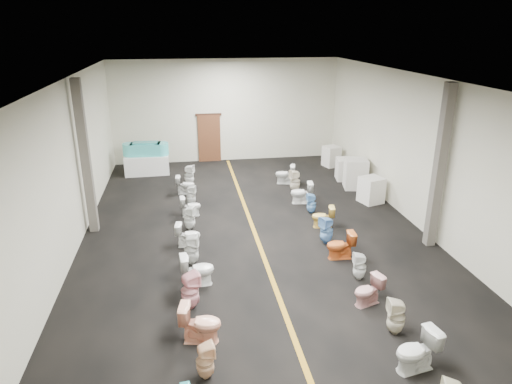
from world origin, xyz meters
The scene contains 39 objects.
floor centered at (0.00, 0.00, 0.00)m, with size 16.00×16.00×0.00m, color black.
ceiling centered at (0.00, 0.00, 4.50)m, with size 16.00×16.00×0.00m, color black.
wall_back centered at (0.00, 8.00, 2.25)m, with size 10.00×10.00×0.00m, color beige.
wall_front centered at (0.00, -8.00, 2.25)m, with size 10.00×10.00×0.00m, color beige.
wall_left centered at (-5.00, 0.00, 2.25)m, with size 16.00×16.00×0.00m, color beige.
wall_right centered at (5.00, 0.00, 2.25)m, with size 16.00×16.00×0.00m, color beige.
aisle_stripe centered at (0.00, 0.00, 0.00)m, with size 0.12×15.60×0.01m, color #9C6E16.
back_door centered at (-0.80, 7.94, 1.05)m, with size 1.00×0.10×2.10m, color #562D19.
door_frame centered at (-0.80, 7.95, 2.12)m, with size 1.15×0.08×0.10m, color #331C11.
column_left centered at (-4.75, 1.00, 2.25)m, with size 0.25×0.25×4.50m, color #59544C.
column_right centered at (4.75, -1.50, 2.25)m, with size 0.25×0.25×4.50m, color #59544C.
display_table centered at (-3.50, 6.46, 0.40)m, with size 1.78×0.89×0.79m, color white.
bathtub centered at (-3.50, 6.46, 1.07)m, with size 1.86×0.74×0.55m.
appliance_crate_a centered at (4.40, 1.86, 0.45)m, with size 0.70×0.70×0.90m, color white.
appliance_crate_b centered at (4.40, 3.38, 0.56)m, with size 0.82×0.82×1.13m, color silver.
appliance_crate_c centered at (4.40, 4.41, 0.43)m, with size 0.75×0.75×0.86m, color silver.
appliance_crate_d centered at (4.40, 6.27, 0.45)m, with size 0.62×0.62×0.89m, color silver.
toilet_left_1 centered at (-1.79, -5.72, 0.35)m, with size 0.31×0.32×0.70m, color #ECBC91.
toilet_left_2 centered at (-1.82, -4.71, 0.41)m, with size 0.45×0.80×0.81m, color #FFB291.
toilet_left_3 centered at (-1.99, -3.55, 0.43)m, with size 0.39×0.40×0.86m, color pink.
toilet_left_4 centered at (-1.80, -2.62, 0.40)m, with size 0.45×0.79×0.80m, color white.
toilet_left_5 centered at (-1.90, -1.57, 0.41)m, with size 0.37×0.38×0.82m, color silver.
toilet_left_6 centered at (-1.97, -0.54, 0.34)m, with size 0.38×0.67×0.69m, color white.
toilet_left_7 centered at (-1.90, 0.59, 0.37)m, with size 0.34×0.34×0.75m, color white.
toilet_left_8 centered at (-1.84, 1.65, 0.33)m, with size 0.37×0.65×0.67m, color white.
toilet_left_9 centered at (-1.80, 2.60, 0.35)m, with size 0.31×0.32×0.69m, color silver.
toilet_left_10 centered at (-1.97, 3.76, 0.34)m, with size 0.38×0.67×0.69m, color silver.
toilet_left_11 centered at (-1.81, 4.69, 0.41)m, with size 0.36×0.37×0.81m, color white.
toilet_right_1 centered at (1.93, -6.13, 0.40)m, with size 0.45×0.79×0.81m, color silver.
toilet_right_2 centered at (2.03, -5.09, 0.39)m, with size 0.35×0.36×0.77m, color beige.
toilet_right_3 centered at (1.88, -4.05, 0.34)m, with size 0.38×0.67×0.69m, color #D09492.
toilet_right_4 centered at (2.09, -2.99, 0.35)m, with size 0.31×0.32×0.70m, color silver.
toilet_right_5 centered at (1.99, -1.90, 0.38)m, with size 0.42×0.74×0.75m, color #CA5D24.
toilet_right_6 centered at (1.89, -0.98, 0.40)m, with size 0.36×0.37×0.80m, color #6FA4DC.
toilet_right_7 centered at (2.12, 0.09, 0.34)m, with size 0.38×0.67×0.69m, color #F0C757.
toilet_right_8 centered at (2.08, 1.24, 0.34)m, with size 0.31×0.31×0.68m, color #71ACE1.
toilet_right_9 centered at (1.99, 2.15, 0.38)m, with size 0.43×0.75×0.77m, color white.
toilet_right_10 centered at (2.05, 3.35, 0.41)m, with size 0.37×0.38×0.83m, color beige.
toilet_right_11 centered at (1.88, 4.28, 0.38)m, with size 0.43×0.75×0.77m, color silver.
Camera 1 is at (-1.95, -12.19, 5.83)m, focal length 32.00 mm.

